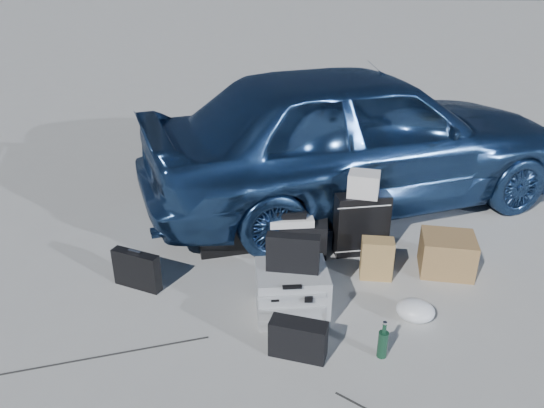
# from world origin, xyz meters

# --- Properties ---
(ground) EXTENTS (60.00, 60.00, 0.00)m
(ground) POSITION_xyz_m (0.00, 0.00, 0.00)
(ground) COLOR #A0A19C
(ground) RESTS_ON ground
(car) EXTENTS (4.99, 3.42, 1.58)m
(car) POSITION_xyz_m (0.64, 2.17, 0.79)
(car) COLOR #2C4E80
(car) RESTS_ON ground
(pelican_case) EXTENTS (0.59, 0.51, 0.40)m
(pelican_case) POSITION_xyz_m (-0.05, 0.10, 0.20)
(pelican_case) COLOR #A7AAAC
(pelican_case) RESTS_ON ground
(laptop_bag) EXTENTS (0.41, 0.14, 0.30)m
(laptop_bag) POSITION_xyz_m (-0.04, 0.09, 0.54)
(laptop_bag) COLOR black
(laptop_bag) RESTS_ON pelican_case
(briefcase) EXTENTS (0.43, 0.25, 0.33)m
(briefcase) POSITION_xyz_m (-1.35, 0.40, 0.17)
(briefcase) COLOR black
(briefcase) RESTS_ON ground
(suitcase_left) EXTENTS (0.57, 0.34, 0.69)m
(suitcase_left) POSITION_xyz_m (-0.66, 1.02, 0.35)
(suitcase_left) COLOR black
(suitcase_left) RESTS_ON ground
(suitcase_right) EXTENTS (0.52, 0.27, 0.59)m
(suitcase_right) POSITION_xyz_m (0.59, 1.05, 0.30)
(suitcase_right) COLOR black
(suitcase_right) RESTS_ON ground
(white_carton) EXTENTS (0.31, 0.27, 0.22)m
(white_carton) POSITION_xyz_m (0.58, 1.06, 0.70)
(white_carton) COLOR silver
(white_carton) RESTS_ON suitcase_right
(duffel_bag) EXTENTS (0.67, 0.31, 0.33)m
(duffel_bag) POSITION_xyz_m (-0.05, 1.03, 0.16)
(duffel_bag) COLOR black
(duffel_bag) RESTS_ON ground
(flat_box_white) EXTENTS (0.44, 0.35, 0.07)m
(flat_box_white) POSITION_xyz_m (-0.07, 1.03, 0.36)
(flat_box_white) COLOR silver
(flat_box_white) RESTS_ON duffel_bag
(flat_box_black) EXTENTS (0.33, 0.25, 0.06)m
(flat_box_black) POSITION_xyz_m (-0.08, 1.02, 0.43)
(flat_box_black) COLOR black
(flat_box_black) RESTS_ON flat_box_white
(kraft_bag) EXTENTS (0.29, 0.19, 0.36)m
(kraft_bag) POSITION_xyz_m (0.69, 0.64, 0.18)
(kraft_bag) COLOR #AC894B
(kraft_bag) RESTS_ON ground
(cardboard_box) EXTENTS (0.50, 0.45, 0.34)m
(cardboard_box) POSITION_xyz_m (1.32, 0.76, 0.17)
(cardboard_box) COLOR olive
(cardboard_box) RESTS_ON ground
(plastic_bag) EXTENTS (0.35, 0.32, 0.16)m
(plastic_bag) POSITION_xyz_m (0.91, 0.05, 0.08)
(plastic_bag) COLOR silver
(plastic_bag) RESTS_ON ground
(messenger_bag) EXTENTS (0.42, 0.24, 0.28)m
(messenger_bag) POSITION_xyz_m (0.00, -0.39, 0.14)
(messenger_bag) COLOR black
(messenger_bag) RESTS_ON ground
(green_bottle) EXTENTS (0.09, 0.09, 0.28)m
(green_bottle) POSITION_xyz_m (0.59, -0.38, 0.14)
(green_bottle) COLOR #113220
(green_bottle) RESTS_ON ground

